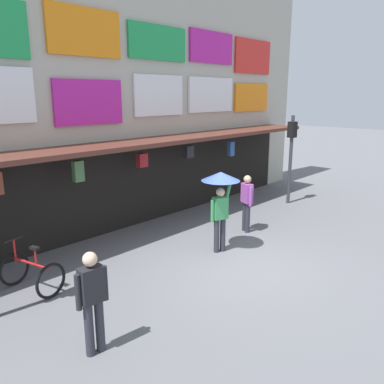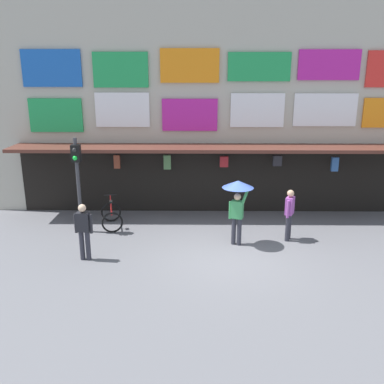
{
  "view_description": "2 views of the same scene",
  "coord_description": "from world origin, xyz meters",
  "px_view_note": "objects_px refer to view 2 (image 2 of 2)",
  "views": [
    {
      "loc": [
        -7.02,
        -5.12,
        3.92
      ],
      "look_at": [
        -0.55,
        0.91,
        1.69
      ],
      "focal_mm": 36.44,
      "sensor_mm": 36.0,
      "label": 1
    },
    {
      "loc": [
        -0.97,
        -11.27,
        5.23
      ],
      "look_at": [
        -1.12,
        1.27,
        1.56
      ],
      "focal_mm": 38.51,
      "sensor_mm": 36.0,
      "label": 2
    }
  ],
  "objects_px": {
    "traffic_light_near": "(77,170)",
    "pedestrian_in_white": "(84,229)",
    "pedestrian_with_umbrella": "(238,194)",
    "pedestrian_in_yellow": "(289,212)",
    "bicycle_parked": "(112,216)"
  },
  "relations": [
    {
      "from": "bicycle_parked",
      "to": "pedestrian_with_umbrella",
      "type": "distance_m",
      "value": 4.64
    },
    {
      "from": "traffic_light_near",
      "to": "pedestrian_in_yellow",
      "type": "bearing_deg",
      "value": -5.44
    },
    {
      "from": "pedestrian_with_umbrella",
      "to": "pedestrian_in_yellow",
      "type": "height_order",
      "value": "pedestrian_with_umbrella"
    },
    {
      "from": "traffic_light_near",
      "to": "pedestrian_with_umbrella",
      "type": "xyz_separation_m",
      "value": [
        5.15,
        -1.04,
        -0.5
      ]
    },
    {
      "from": "traffic_light_near",
      "to": "pedestrian_in_white",
      "type": "distance_m",
      "value": 2.58
    },
    {
      "from": "traffic_light_near",
      "to": "bicycle_parked",
      "type": "distance_m",
      "value": 2.03
    },
    {
      "from": "bicycle_parked",
      "to": "pedestrian_with_umbrella",
      "type": "height_order",
      "value": "pedestrian_with_umbrella"
    },
    {
      "from": "pedestrian_in_white",
      "to": "pedestrian_with_umbrella",
      "type": "bearing_deg",
      "value": 14.32
    },
    {
      "from": "pedestrian_in_white",
      "to": "bicycle_parked",
      "type": "bearing_deg",
      "value": 84.8
    },
    {
      "from": "bicycle_parked",
      "to": "pedestrian_in_yellow",
      "type": "relative_size",
      "value": 0.77
    },
    {
      "from": "pedestrian_in_white",
      "to": "traffic_light_near",
      "type": "bearing_deg",
      "value": 107.87
    },
    {
      "from": "pedestrian_with_umbrella",
      "to": "pedestrian_in_yellow",
      "type": "xyz_separation_m",
      "value": [
        1.7,
        0.39,
        -0.69
      ]
    },
    {
      "from": "bicycle_parked",
      "to": "pedestrian_in_yellow",
      "type": "bearing_deg",
      "value": -10.57
    },
    {
      "from": "traffic_light_near",
      "to": "bicycle_parked",
      "type": "xyz_separation_m",
      "value": [
        0.94,
        0.45,
        -1.75
      ]
    },
    {
      "from": "bicycle_parked",
      "to": "pedestrian_in_white",
      "type": "relative_size",
      "value": 0.77
    }
  ]
}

